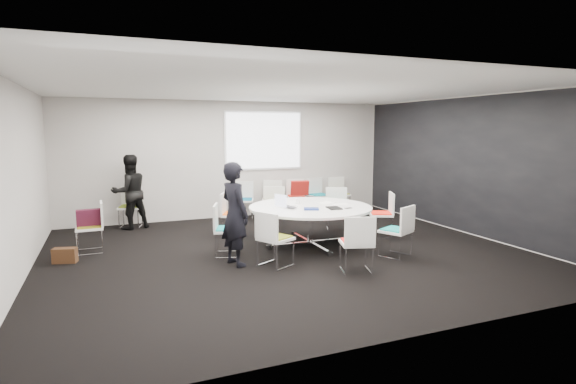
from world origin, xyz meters
name	(u,v)px	position (x,y,z in m)	size (l,w,h in m)	color
room_shell	(291,172)	(0.09, 0.00, 1.40)	(8.08, 7.08, 2.88)	black
conference_table	(310,216)	(0.60, 0.29, 0.54)	(2.25, 2.25, 0.73)	silver
projection_screen	(264,141)	(0.80, 3.46, 1.85)	(1.90, 0.03, 1.35)	white
chair_ring_a	(381,222)	(2.23, 0.41, 0.28)	(0.60, 0.61, 0.88)	silver
chair_ring_b	(337,216)	(1.70, 1.28, 0.28)	(0.59, 0.59, 0.88)	silver
chair_ring_c	(274,215)	(0.50, 1.93, 0.28)	(0.59, 0.58, 0.88)	silver
chair_ring_d	(233,223)	(-0.55, 1.48, 0.28)	(0.60, 0.61, 0.88)	silver
chair_ring_e	(227,240)	(-1.00, 0.18, 0.28)	(0.57, 0.58, 0.88)	silver
chair_ring_f	(275,249)	(-0.46, -0.69, 0.28)	(0.61, 0.62, 0.88)	silver
chair_ring_g	(356,254)	(0.57, -1.42, 0.28)	(0.57, 0.56, 0.88)	silver
chair_ring_h	(396,241)	(1.61, -0.96, 0.28)	(0.61, 0.60, 0.88)	silver
chair_back_a	(244,207)	(0.17, 3.16, 0.28)	(0.59, 0.58, 0.88)	silver
chair_back_b	(272,205)	(0.89, 3.12, 0.28)	(0.60, 0.59, 0.88)	silver
chair_back_c	(296,204)	(1.55, 3.17, 0.28)	(0.56, 0.55, 0.88)	silver
chair_back_d	(319,202)	(2.17, 3.17, 0.28)	(0.52, 0.51, 0.88)	silver
chair_back_e	(339,201)	(2.76, 3.15, 0.28)	(0.48, 0.47, 0.88)	silver
chair_spare_left	(91,237)	(-3.15, 1.26, 0.28)	(0.46, 0.47, 0.88)	silver
chair_person_back	(131,215)	(-2.40, 3.17, 0.28)	(0.56, 0.56, 0.88)	silver
person_main	(235,214)	(-1.01, -0.37, 0.82)	(0.60, 0.39, 1.64)	black
person_back	(130,192)	(-2.41, 3.00, 0.80)	(0.78, 0.61, 1.60)	black
laptop	(292,207)	(0.22, 0.28, 0.74)	(0.33, 0.21, 0.03)	#333338
laptop_lid	(281,201)	(0.03, 0.34, 0.86)	(0.30, 0.02, 0.22)	silver
notebook_black	(334,208)	(0.89, -0.09, 0.74)	(0.22, 0.30, 0.02)	black
tablet_folio	(311,209)	(0.47, -0.04, 0.74)	(0.26, 0.20, 0.03)	navy
papers_right	(326,203)	(1.04, 0.53, 0.73)	(0.30, 0.21, 0.00)	white
papers_front	(341,204)	(1.22, 0.26, 0.73)	(0.30, 0.21, 0.00)	silver
cup	(298,201)	(0.50, 0.63, 0.78)	(0.08, 0.08, 0.09)	white
phone	(348,208)	(1.13, -0.17, 0.73)	(0.14, 0.07, 0.01)	black
maroon_bag	(89,217)	(-3.17, 1.26, 0.62)	(0.40, 0.14, 0.28)	#411122
brown_bag	(65,255)	(-3.53, 0.75, 0.12)	(0.36, 0.16, 0.24)	#3B2213
red_jacket	(300,188)	(1.54, 2.94, 0.70)	(0.44, 0.10, 0.35)	#A01813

